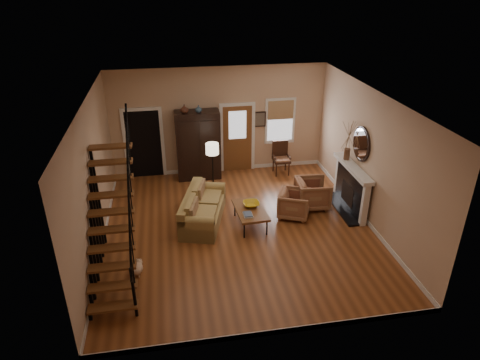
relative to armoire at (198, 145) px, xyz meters
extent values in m
plane|color=brown|center=(0.70, -3.15, -1.05)|extent=(7.00, 7.00, 0.00)
plane|color=white|center=(0.70, -3.15, 2.25)|extent=(7.00, 7.00, 0.00)
cube|color=tan|center=(0.70, 0.35, 0.60)|extent=(6.50, 0.04, 3.30)
cube|color=tan|center=(-2.55, -3.15, 0.60)|extent=(0.04, 7.00, 3.30)
cube|color=tan|center=(3.95, -3.15, 0.60)|extent=(0.04, 7.00, 3.30)
cube|color=black|center=(-1.60, 0.50, 0.00)|extent=(1.00, 0.36, 2.10)
cube|color=brown|center=(1.25, 0.33, 0.00)|extent=(0.90, 0.06, 2.10)
cube|color=silver|center=(2.60, 0.32, 0.50)|extent=(0.96, 0.06, 1.46)
cube|color=black|center=(3.83, -2.65, -0.48)|extent=(0.24, 1.60, 1.15)
cube|color=white|center=(3.77, -2.65, 0.15)|extent=(0.30, 1.95, 0.10)
cylinder|color=silver|center=(3.90, -2.65, 0.80)|extent=(0.05, 0.90, 0.90)
imported|color=#4C2619|center=(-0.35, -0.10, 1.17)|extent=(0.24, 0.24, 0.25)
imported|color=#334C60|center=(0.05, -0.10, 1.16)|extent=(0.20, 0.20, 0.21)
imported|color=gold|center=(1.06, -2.87, -0.54)|extent=(0.41, 0.41, 0.10)
imported|color=brown|center=(2.21, -2.78, -0.69)|extent=(1.02, 1.01, 0.72)
imported|color=brown|center=(2.84, -2.37, -0.66)|extent=(0.92, 0.90, 0.79)
camera|label=1|loc=(-0.81, -12.01, 4.73)|focal=32.00mm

